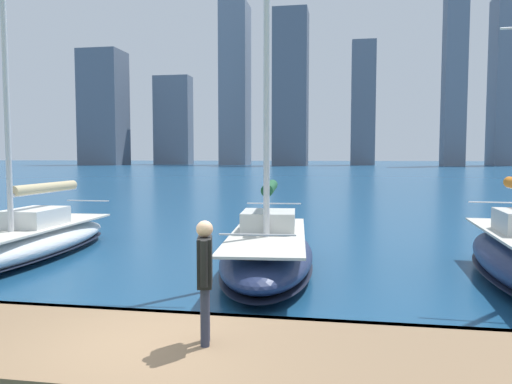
% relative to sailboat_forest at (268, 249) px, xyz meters
% --- Properties ---
extents(ground_plane, '(600.00, 600.00, 0.00)m').
position_rel_sailboat_forest_xyz_m(ground_plane, '(0.59, 6.73, -0.67)').
color(ground_plane, navy).
extents(dock_pier, '(28.00, 2.80, 0.60)m').
position_rel_sailboat_forest_xyz_m(dock_pier, '(0.59, 6.64, -0.12)').
color(dock_pier, '#896B4C').
rests_on(dock_pier, ground).
extents(city_skyline, '(170.14, 24.55, 54.22)m').
position_rel_sailboat_forest_xyz_m(city_skyline, '(12.81, -152.35, 21.78)').
color(city_skyline, slate).
rests_on(city_skyline, ground).
extents(sailboat_forest, '(3.02, 7.46, 11.28)m').
position_rel_sailboat_forest_xyz_m(sailboat_forest, '(0.00, 0.00, 0.00)').
color(sailboat_forest, navy).
rests_on(sailboat_forest, ground).
extents(sailboat_tan, '(2.44, 8.97, 12.78)m').
position_rel_sailboat_forest_xyz_m(sailboat_tan, '(7.61, -0.61, -0.05)').
color(sailboat_tan, silver).
rests_on(sailboat_tan, ground).
extents(person_black_shirt, '(0.29, 0.61, 1.71)m').
position_rel_sailboat_forest_xyz_m(person_black_shirt, '(-0.12, 6.68, 0.96)').
color(person_black_shirt, '#2D3347').
rests_on(person_black_shirt, dock_pier).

